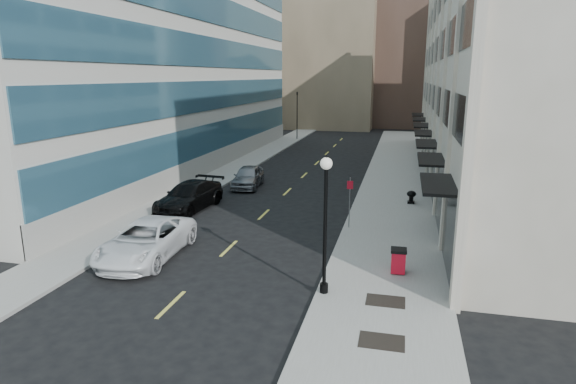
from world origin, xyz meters
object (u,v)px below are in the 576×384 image
at_px(traffic_signal, 297,95).
at_px(lamppost, 325,213).
at_px(sign_post, 350,196).
at_px(trash_bin, 398,260).
at_px(car_white_van, 146,240).
at_px(car_silver_sedan, 248,177).
at_px(urn_planter, 411,196).
at_px(car_black_pickup, 189,196).

xyz_separation_m(traffic_signal, lamppost, (10.80, -44.00, -2.47)).
height_order(traffic_signal, sign_post, traffic_signal).
height_order(traffic_signal, trash_bin, traffic_signal).
distance_m(trash_bin, sign_post, 6.38).
relative_size(car_white_van, sign_post, 2.20).
bearing_deg(car_white_van, car_silver_sedan, 87.64).
bearing_deg(sign_post, trash_bin, -75.14).
distance_m(car_silver_sedan, sign_post, 12.11).
bearing_deg(traffic_signal, urn_planter, -64.67).
bearing_deg(trash_bin, car_silver_sedan, 126.89).
height_order(car_silver_sedan, urn_planter, car_silver_sedan).
height_order(lamppost, urn_planter, lamppost).
bearing_deg(car_black_pickup, car_silver_sedan, 82.70).
height_order(car_black_pickup, lamppost, lamppost).
bearing_deg(car_white_van, trash_bin, 0.42).
relative_size(car_white_van, car_silver_sedan, 1.30).
relative_size(car_white_van, car_black_pickup, 1.04).
relative_size(trash_bin, sign_post, 0.38).
bearing_deg(car_silver_sedan, trash_bin, -57.40).
bearing_deg(traffic_signal, trash_bin, -71.99).
bearing_deg(trash_bin, traffic_signal, 106.73).
height_order(car_black_pickup, trash_bin, car_black_pickup).
height_order(car_white_van, lamppost, lamppost).
bearing_deg(car_black_pickup, urn_planter, 23.43).
relative_size(traffic_signal, urn_planter, 8.55).
distance_m(sign_post, urn_planter, 6.95).
xyz_separation_m(trash_bin, urn_planter, (0.62, 11.66, -0.07)).
bearing_deg(car_black_pickup, car_white_van, -72.68).
bearing_deg(car_silver_sedan, sign_post, -50.74).
xyz_separation_m(traffic_signal, trash_bin, (13.48, -41.46, -5.00)).
xyz_separation_m(traffic_signal, car_white_van, (2.30, -42.00, -4.88)).
height_order(car_white_van, urn_planter, car_white_van).
distance_m(car_black_pickup, urn_planter, 14.05).
bearing_deg(lamppost, car_black_pickup, 135.29).
height_order(car_silver_sedan, lamppost, lamppost).
relative_size(trash_bin, lamppost, 0.20).
bearing_deg(car_silver_sedan, urn_planter, -17.80).
bearing_deg(car_white_van, sign_post, 33.80).
bearing_deg(car_silver_sedan, car_white_van, -95.56).
height_order(traffic_signal, car_black_pickup, traffic_signal).
xyz_separation_m(trash_bin, sign_post, (-2.68, 5.67, 1.18)).
xyz_separation_m(lamppost, sign_post, (0.00, 8.21, -1.36)).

